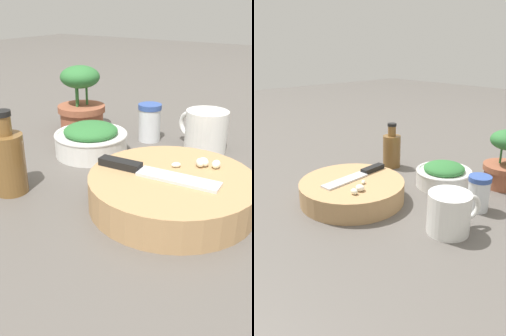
{
  "view_description": "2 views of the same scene",
  "coord_description": "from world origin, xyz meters",
  "views": [
    {
      "loc": [
        -0.53,
        -0.35,
        0.31
      ],
      "look_at": [
        -0.03,
        -0.01,
        0.04
      ],
      "focal_mm": 40.0,
      "sensor_mm": 36.0,
      "label": 1
    },
    {
      "loc": [
        0.59,
        -0.59,
        0.38
      ],
      "look_at": [
        0.01,
        -0.05,
        0.09
      ],
      "focal_mm": 35.0,
      "sensor_mm": 36.0,
      "label": 2
    }
  ],
  "objects": [
    {
      "name": "coffee_mug",
      "position": [
        0.23,
        -0.05,
        0.05
      ],
      "size": [
        0.09,
        0.13,
        0.09
      ],
      "color": "silver",
      "rests_on": "ground_plane"
    },
    {
      "name": "spice_jar",
      "position": [
        0.22,
        0.09,
        0.05
      ],
      "size": [
        0.06,
        0.06,
        0.09
      ],
      "color": "silver",
      "rests_on": "ground_plane"
    },
    {
      "name": "oil_bottle",
      "position": [
        -0.15,
        0.16,
        0.06
      ],
      "size": [
        0.06,
        0.06,
        0.15
      ],
      "color": "brown",
      "rests_on": "ground_plane"
    },
    {
      "name": "herb_bowl",
      "position": [
        0.07,
        0.15,
        0.03
      ],
      "size": [
        0.16,
        0.16,
        0.07
      ],
      "color": "silver",
      "rests_on": "ground_plane"
    },
    {
      "name": "cutting_board",
      "position": [
        -0.04,
        -0.1,
        0.03
      ],
      "size": [
        0.27,
        0.27,
        0.05
      ],
      "color": "tan",
      "rests_on": "ground_plane"
    },
    {
      "name": "potted_herb",
      "position": [
        0.19,
        0.28,
        0.07
      ],
      "size": [
        0.12,
        0.12,
        0.17
      ],
      "color": "#935138",
      "rests_on": "ground_plane"
    },
    {
      "name": "chef_knife",
      "position": [
        -0.05,
        -0.07,
        0.06
      ],
      "size": [
        0.05,
        0.21,
        0.01
      ],
      "rotation": [
        0.0,
        0.0,
        3.23
      ],
      "color": "black",
      "rests_on": "cutting_board"
    },
    {
      "name": "garlic_cloves",
      "position": [
        0.02,
        -0.13,
        0.06
      ],
      "size": [
        0.05,
        0.07,
        0.02
      ],
      "color": "silver",
      "rests_on": "cutting_board"
    },
    {
      "name": "ground_plane",
      "position": [
        0.0,
        0.0,
        0.0
      ],
      "size": [
        5.0,
        5.0,
        0.0
      ],
      "primitive_type": "plane",
      "color": "#56514C"
    }
  ]
}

